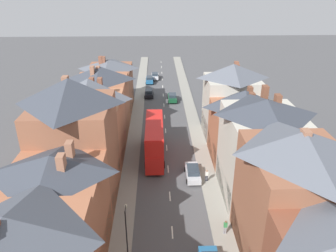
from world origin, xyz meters
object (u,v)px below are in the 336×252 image
car_near_silver (155,76)px  car_mid_black (149,93)px  double_decker_bus_lead (154,139)px  pedestrian_near_right (225,227)px  pedestrian_mid_left (207,175)px  street_lamp (126,230)px  car_parked_left_b (172,97)px  car_parked_right_a (150,80)px  car_parked_left_a (193,172)px

car_near_silver → car_mid_black: car_mid_black is taller
double_decker_bus_lead → pedestrian_near_right: (7.10, -15.83, -1.78)m
pedestrian_near_right → pedestrian_mid_left: 9.30m
car_near_silver → pedestrian_mid_left: pedestrian_mid_left is taller
double_decker_bus_lead → street_lamp: street_lamp is taller
car_mid_black → car_parked_left_b: bearing=-30.1°
car_parked_left_b → car_parked_right_a: bearing=110.8°
car_parked_left_b → car_parked_left_a: bearing=-87.4°
car_parked_left_a → car_mid_black: (-6.20, 31.17, 0.02)m
car_parked_left_b → double_decker_bus_lead: bearing=-99.0°
double_decker_bus_lead → street_lamp: bearing=-97.5°
car_parked_left_a → car_mid_black: 31.78m
car_near_silver → street_lamp: (-2.45, -57.26, 2.42)m
double_decker_bus_lead → car_parked_left_b: 23.21m
car_near_silver → car_parked_right_a: (-1.30, -3.06, -0.00)m
double_decker_bus_lead → car_parked_left_a: size_ratio=2.37×
car_parked_left_b → street_lamp: street_lamp is taller
pedestrian_near_right → street_lamp: bearing=-164.6°
car_parked_left_b → street_lamp: 41.80m
car_parked_right_a → car_parked_left_b: bearing=-69.2°
pedestrian_near_right → car_mid_black: bearing=101.4°
pedestrian_near_right → car_parked_left_a: bearing=102.0°
double_decker_bus_lead → car_parked_right_a: double_decker_bus_lead is taller
car_parked_left_a → street_lamp: street_lamp is taller
car_near_silver → double_decker_bus_lead: bearing=-90.0°
car_parked_left_a → street_lamp: size_ratio=0.83×
car_parked_left_b → pedestrian_mid_left: 29.54m
car_parked_left_a → car_mid_black: size_ratio=1.14×
car_parked_left_a → car_parked_right_a: size_ratio=1.04×
car_parked_right_a → pedestrian_mid_left: size_ratio=2.73×
car_near_silver → street_lamp: 57.36m
car_parked_right_a → car_parked_left_b: 13.81m
car_mid_black → street_lamp: (-1.15, -44.13, 2.42)m
car_parked_left_a → double_decker_bus_lead: bearing=131.8°
car_parked_left_b → pedestrian_mid_left: (2.94, -29.39, 0.21)m
car_parked_right_a → pedestrian_mid_left: pedestrian_mid_left is taller
car_parked_left_b → pedestrian_mid_left: pedestrian_mid_left is taller
car_near_silver → street_lamp: street_lamp is taller
car_parked_right_a → pedestrian_near_right: pedestrian_near_right is taller
double_decker_bus_lead → pedestrian_near_right: size_ratio=6.71×
car_near_silver → car_parked_right_a: 3.32m
street_lamp → car_parked_left_a: bearing=60.4°
street_lamp → car_near_silver: bearing=87.5°
double_decker_bus_lead → car_parked_left_b: bearing=81.0°
car_parked_right_a → car_mid_black: 10.07m
pedestrian_mid_left → car_parked_left_a: bearing=147.3°
double_decker_bus_lead → car_parked_right_a: (-1.29, 35.75, -2.00)m
car_near_silver → car_parked_left_a: size_ratio=0.86×
double_decker_bus_lead → car_near_silver: (0.01, 38.81, -2.00)m
pedestrian_mid_left → street_lamp: street_lamp is taller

